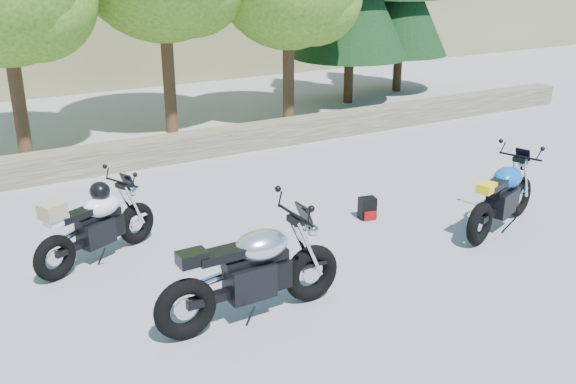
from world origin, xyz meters
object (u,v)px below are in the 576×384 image
(silver_bike, at_px, (253,273))
(backpack, at_px, (367,208))
(white_bike, at_px, (96,224))
(blue_bike, at_px, (503,197))

(silver_bike, height_order, backpack, silver_bike)
(backpack, bearing_deg, white_bike, -177.62)
(silver_bike, bearing_deg, blue_bike, 4.20)
(blue_bike, height_order, backpack, blue_bike)
(blue_bike, bearing_deg, backpack, 119.16)
(silver_bike, xyz_separation_m, white_bike, (-1.18, 2.36, -0.03))
(silver_bike, relative_size, white_bike, 1.25)
(white_bike, height_order, blue_bike, white_bike)
(silver_bike, bearing_deg, backpack, 29.85)
(blue_bike, distance_m, backpack, 2.04)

